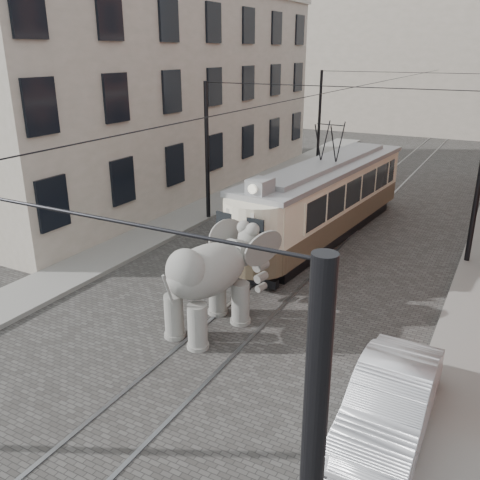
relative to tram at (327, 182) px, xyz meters
The scene contains 10 objects.
ground 6.80m from the tram, 87.43° to the right, with size 120.00×120.00×0.00m, color #3E3C39.
tram_rails 6.80m from the tram, 87.43° to the right, with size 1.54×80.00×0.02m, color slate, non-canonical shape.
sidewalk_right 9.24m from the tram, 45.51° to the right, with size 2.00×60.00×0.15m, color slate.
sidewalk_left 9.19m from the tram, 134.15° to the right, with size 2.00×60.00×0.15m, color slate.
stucco_building 11.62m from the tram, 161.43° to the left, with size 7.00×24.00×10.00m, color gray.
distant_block 33.93m from the tram, 89.51° to the left, with size 28.00×10.00×14.00m, color gray.
catenary 1.58m from the tram, 86.41° to the right, with size 11.00×30.20×6.00m, color black, non-canonical shape.
tram is the anchor object (origin of this frame).
elephant 8.76m from the tram, 91.50° to the right, with size 2.42×4.40×2.69m, color slate, non-canonical shape.
parked_car 11.74m from the tram, 64.29° to the right, with size 1.47×4.17×1.38m, color #A09FA4.
Camera 1 is at (6.15, -12.90, 7.19)m, focal length 38.78 mm.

